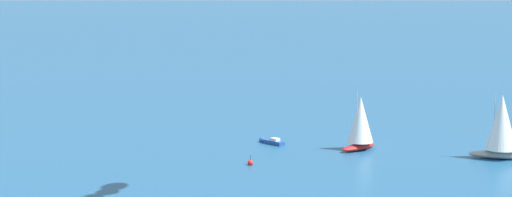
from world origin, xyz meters
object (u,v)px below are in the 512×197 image
Objects in this scene: motorboat_far_port at (271,142)px; sailboat_inshore at (501,126)px; sailboat_mid_cluster at (360,123)px; marker_buoy at (250,163)px.

sailboat_inshore is (-36.15, -29.11, 5.94)m from motorboat_far_port.
marker_buoy is (-0.13, 26.20, -5.20)m from sailboat_mid_cluster.
marker_buoy is (21.10, 43.61, -6.03)m from sailboat_inshore.
motorboat_far_port is 0.52× the size of sailboat_mid_cluster.
marker_buoy is (-15.05, 14.49, -0.10)m from motorboat_far_port.
sailboat_inshore reaches higher than motorboat_far_port.
motorboat_far_port is at bearing 38.85° from sailboat_inshore.
motorboat_far_port is 3.04× the size of marker_buoy.
motorboat_far_port is at bearing 38.12° from sailboat_mid_cluster.
sailboat_inshore is 48.82m from marker_buoy.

